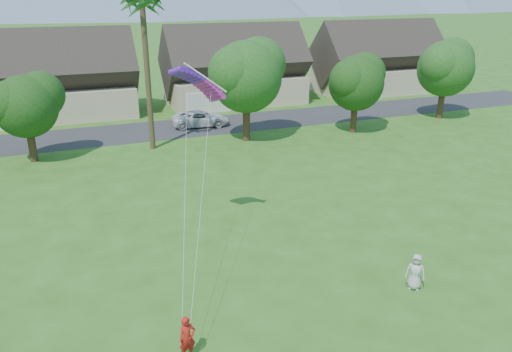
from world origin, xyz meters
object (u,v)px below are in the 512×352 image
watcher (416,272)px  parked_car (201,119)px  kite_flyer (187,338)px  parafoil_kite (199,81)px

watcher → parked_car: 30.13m
kite_flyer → watcher: bearing=-6.8°
parked_car → parafoil_kite: size_ratio=1.80×
kite_flyer → parked_car: (8.72, 30.87, -0.10)m
kite_flyer → watcher: 10.29m
parked_car → watcher: bearing=-170.7°
kite_flyer → watcher: kite_flyer is taller
watcher → parafoil_kite: bearing=172.3°
kite_flyer → watcher: size_ratio=1.02×
parafoil_kite → parked_car: bearing=63.1°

